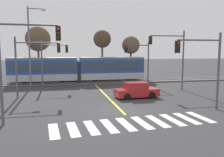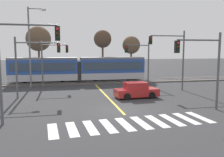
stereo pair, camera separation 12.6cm
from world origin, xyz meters
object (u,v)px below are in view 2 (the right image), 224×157
object	(u,v)px
traffic_light_far_left	(51,57)
bare_tree_east	(103,39)
traffic_light_near_right	(204,60)
traffic_light_near_left	(20,55)
bare_tree_west	(38,39)
sedan_crossing	(136,91)
street_lamp_west	(31,43)
bare_tree_far_east	(131,45)
light_rail_tram	(79,69)
traffic_light_mid_left	(32,58)
traffic_light_mid_right	(173,52)
traffic_light_far_right	(140,57)

from	to	relation	value
traffic_light_far_left	bare_tree_east	size ratio (longest dim) A/B	0.74
traffic_light_near_right	traffic_light_near_left	distance (m)	13.04
bare_tree_east	traffic_light_near_right	bearing A→B (deg)	-79.91
traffic_light_far_left	bare_tree_west	world-z (taller)	bare_tree_west
sedan_crossing	street_lamp_west	world-z (taller)	street_lamp_west
street_lamp_west	bare_tree_far_east	bearing A→B (deg)	25.91
light_rail_tram	bare_tree_far_east	distance (m)	10.43
traffic_light_mid_left	bare_tree_far_east	world-z (taller)	bare_tree_far_east
traffic_light_mid_left	bare_tree_east	size ratio (longest dim) A/B	0.75
traffic_light_mid_left	traffic_light_near_right	distance (m)	15.44
traffic_light_far_left	traffic_light_near_right	bearing A→B (deg)	-49.51
traffic_light_mid_right	bare_tree_east	size ratio (longest dim) A/B	0.86
bare_tree_far_east	traffic_light_far_left	bearing A→B (deg)	-147.84
light_rail_tram	traffic_light_mid_left	world-z (taller)	traffic_light_mid_left
bare_tree_far_east	street_lamp_west	bearing A→B (deg)	-154.09
sedan_crossing	traffic_light_near_left	bearing A→B (deg)	-146.34
light_rail_tram	traffic_light_mid_right	world-z (taller)	traffic_light_mid_right
traffic_light_mid_left	street_lamp_west	xyz separation A→B (m)	(-0.83, 6.56, 1.60)
traffic_light_far_right	traffic_light_far_left	world-z (taller)	traffic_light_far_left
light_rail_tram	bare_tree_far_east	xyz separation A→B (m)	(8.90, 4.29, 3.34)
traffic_light_mid_left	traffic_light_far_right	size ratio (longest dim) A/B	1.03
traffic_light_mid_left	traffic_light_far_left	size ratio (longest dim) A/B	1.00
traffic_light_near_left	street_lamp_west	bearing A→B (deg)	94.27
light_rail_tram	street_lamp_west	bearing A→B (deg)	-153.83
light_rail_tram	traffic_light_far_right	bearing A→B (deg)	-29.48
light_rail_tram	traffic_light_near_right	xyz separation A→B (m)	(8.22, -17.32, 1.82)
traffic_light_mid_right	bare_tree_west	bearing A→B (deg)	137.37
traffic_light_far_right	bare_tree_east	world-z (taller)	bare_tree_east
traffic_light_far_right	bare_tree_east	bearing A→B (deg)	109.87
traffic_light_near_left	street_lamp_west	distance (m)	15.11
sedan_crossing	street_lamp_west	xyz separation A→B (m)	(-10.68, 8.66, 4.77)
traffic_light_far_right	traffic_light_near_left	distance (m)	18.44
traffic_light_far_left	sedan_crossing	bearing A→B (deg)	-44.02
traffic_light_mid_left	light_rail_tram	bearing A→B (deg)	61.77
light_rail_tram	traffic_light_mid_left	size ratio (longest dim) A/B	3.15
bare_tree_east	traffic_light_mid_right	bearing A→B (deg)	-67.25
street_lamp_west	traffic_light_near_left	bearing A→B (deg)	-85.73
sedan_crossing	traffic_light_far_left	size ratio (longest dim) A/B	0.74
bare_tree_west	traffic_light_mid_left	bearing A→B (deg)	-87.22
traffic_light_mid_left	bare_tree_far_east	xyz separation A→B (m)	(13.98, 13.76, 1.52)
light_rail_tram	traffic_light_mid_left	distance (m)	10.90
traffic_light_mid_right	traffic_light_near_right	xyz separation A→B (m)	(-1.71, -8.74, -0.56)
traffic_light_far_right	traffic_light_far_left	bearing A→B (deg)	176.10
traffic_light_far_right	sedan_crossing	bearing A→B (deg)	-111.31
traffic_light_near_right	bare_tree_east	xyz separation A→B (m)	(-3.96, 22.27, 2.47)
traffic_light_mid_left	traffic_light_far_right	bearing A→B (deg)	22.19
traffic_light_mid_left	bare_tree_far_east	bearing A→B (deg)	44.54
traffic_light_far_right	bare_tree_far_east	bearing A→B (deg)	81.40
sedan_crossing	traffic_light_mid_left	distance (m)	10.55
street_lamp_west	sedan_crossing	bearing A→B (deg)	-39.04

